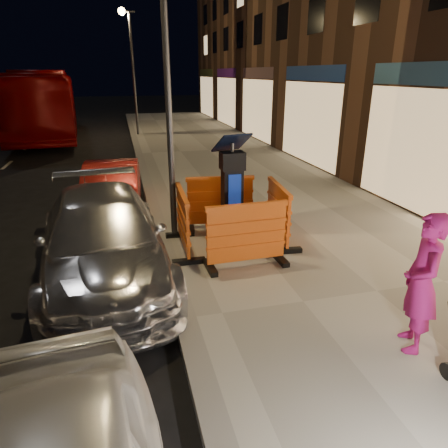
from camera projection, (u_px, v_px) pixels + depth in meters
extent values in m
plane|color=black|center=(186.00, 327.00, 5.56)|extent=(120.00, 120.00, 0.00)
cube|color=gray|center=(376.00, 295.00, 6.23)|extent=(6.00, 60.00, 0.15)
cube|color=slate|center=(186.00, 323.00, 5.54)|extent=(0.30, 60.00, 0.15)
cube|color=black|center=(232.00, 195.00, 7.53)|extent=(0.68, 0.68, 2.04)
cube|color=orange|center=(247.00, 235.00, 6.83)|extent=(1.48, 0.64, 1.14)
cube|color=orange|center=(220.00, 202.00, 8.55)|extent=(1.52, 0.76, 1.14)
cube|color=orange|center=(183.00, 221.00, 7.47)|extent=(0.64, 1.48, 1.14)
cube|color=orange|center=(278.00, 213.00, 7.90)|extent=(0.74, 1.51, 1.14)
imported|color=silver|center=(108.00, 276.00, 6.98)|extent=(2.37, 5.05, 1.43)
imported|color=maroon|center=(115.00, 213.00, 10.10)|extent=(1.53, 3.84, 1.24)
imported|color=#820304|center=(50.00, 137.00, 22.09)|extent=(3.97, 12.56, 3.44)
imported|color=#A01668|center=(421.00, 283.00, 4.66)|extent=(0.64, 0.75, 1.75)
cylinder|color=#3F3F44|center=(167.00, 83.00, 7.22)|extent=(0.12, 0.12, 6.00)
cylinder|color=#3F3F44|center=(134.00, 76.00, 20.80)|extent=(0.12, 0.12, 6.00)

